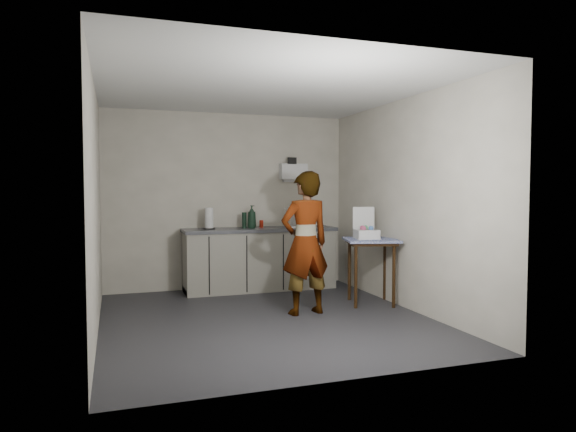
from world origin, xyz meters
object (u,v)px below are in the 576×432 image
object	(u,v)px
paper_towel	(209,219)
side_table	(371,247)
standing_man	(305,243)
dark_bottle	(244,220)
kitchen_counter	(260,261)
bakery_box	(366,232)
soap_bottle	(252,217)
dish_rack	(299,222)
soda_can	(261,224)

from	to	relation	value
paper_towel	side_table	bearing A→B (deg)	-36.83
side_table	standing_man	bearing A→B (deg)	-150.88
standing_man	dark_bottle	bearing A→B (deg)	-86.36
kitchen_counter	bakery_box	size ratio (longest dim) A/B	5.52
soap_bottle	bakery_box	size ratio (longest dim) A/B	0.83
dark_bottle	dish_rack	xyz separation A→B (m)	(0.86, 0.03, -0.05)
soap_bottle	dish_rack	world-z (taller)	soap_bottle
paper_towel	dish_rack	size ratio (longest dim) A/B	0.74
soap_bottle	dish_rack	distance (m)	0.77
kitchen_counter	dish_rack	distance (m)	0.84
soda_can	dish_rack	size ratio (longest dim) A/B	0.27
paper_towel	dish_rack	world-z (taller)	paper_towel
dish_rack	bakery_box	size ratio (longest dim) A/B	1.02
kitchen_counter	standing_man	distance (m)	1.67
soda_can	bakery_box	distance (m)	1.70
soap_bottle	dish_rack	size ratio (longest dim) A/B	0.81
kitchen_counter	standing_man	xyz separation A→B (m)	(0.11, -1.61, 0.42)
side_table	paper_towel	world-z (taller)	paper_towel
soda_can	dish_rack	world-z (taller)	dish_rack
soda_can	dark_bottle	bearing A→B (deg)	-175.69
soda_can	soap_bottle	bearing A→B (deg)	-155.17
soap_bottle	dark_bottle	xyz separation A→B (m)	(-0.10, 0.06, -0.05)
side_table	dark_bottle	distance (m)	1.95
dish_rack	bakery_box	bearing A→B (deg)	-72.82
paper_towel	dish_rack	xyz separation A→B (m)	(1.38, 0.05, -0.08)
soda_can	bakery_box	world-z (taller)	bakery_box
standing_man	dark_bottle	xyz separation A→B (m)	(-0.33, 1.64, 0.18)
dark_bottle	bakery_box	world-z (taller)	bakery_box
soda_can	kitchen_counter	bearing A→B (deg)	-129.96
kitchen_counter	paper_towel	world-z (taller)	paper_towel
bakery_box	standing_man	bearing A→B (deg)	-150.95
paper_towel	bakery_box	xyz separation A→B (m)	(1.80, -1.32, -0.12)
kitchen_counter	dark_bottle	world-z (taller)	dark_bottle
paper_towel	bakery_box	size ratio (longest dim) A/B	0.75
kitchen_counter	bakery_box	bearing A→B (deg)	-51.20
soda_can	dark_bottle	world-z (taller)	dark_bottle
standing_man	soap_bottle	distance (m)	1.61
bakery_box	side_table	bearing A→B (deg)	-44.03
soap_bottle	dark_bottle	bearing A→B (deg)	149.83
dish_rack	kitchen_counter	bearing A→B (deg)	-174.98
side_table	paper_towel	size ratio (longest dim) A/B	2.76
soap_bottle	paper_towel	distance (m)	0.62
soap_bottle	paper_towel	bearing A→B (deg)	176.67
side_table	dark_bottle	size ratio (longest dim) A/B	3.64
dark_bottle	paper_towel	world-z (taller)	paper_towel
dark_bottle	bakery_box	bearing A→B (deg)	-46.22
soda_can	standing_man	bearing A→B (deg)	-87.61
side_table	soda_can	size ratio (longest dim) A/B	7.63
dark_bottle	dish_rack	bearing A→B (deg)	2.00
side_table	soap_bottle	bearing A→B (deg)	148.37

